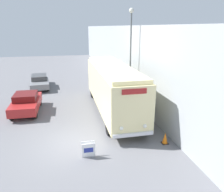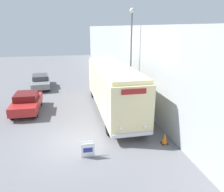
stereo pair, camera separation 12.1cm
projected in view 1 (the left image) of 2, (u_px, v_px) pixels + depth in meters
ground_plane at (73, 143)px, 12.16m from camera, size 80.00×80.00×0.00m
building_wall_right at (125, 59)px, 21.68m from camera, size 0.30×60.00×6.32m
vintage_bus at (112, 86)px, 16.27m from camera, size 2.40×10.47×3.54m
sign_board at (88, 150)px, 10.80m from camera, size 0.67×0.31×0.80m
streetlamp at (131, 46)px, 16.85m from camera, size 0.36×0.36×7.54m
parked_car_near at (26, 103)px, 16.46m from camera, size 1.95×4.10×1.45m
parked_car_mid at (40, 81)px, 23.14m from camera, size 2.24×4.86×1.34m
traffic_cone at (165, 138)px, 12.07m from camera, size 0.36×0.36×0.66m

